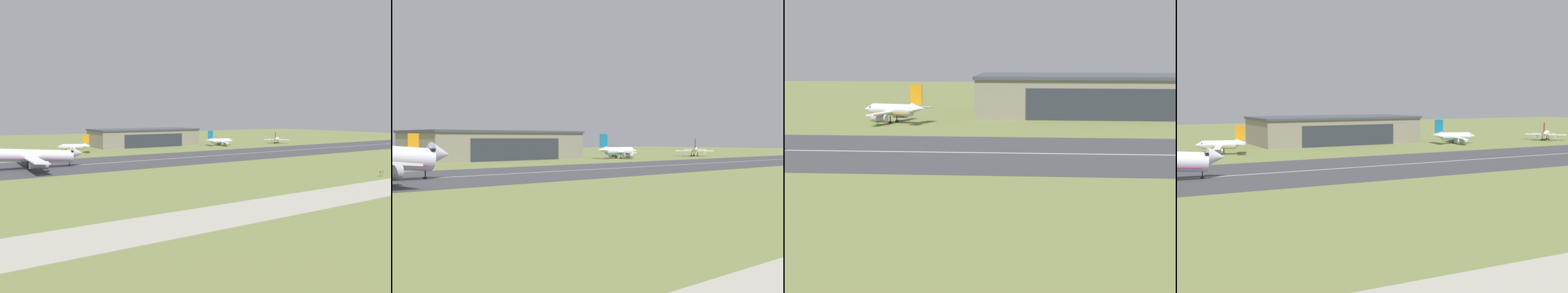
% 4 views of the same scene
% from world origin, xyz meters
% --- Properties ---
extents(ground_plane, '(665.66, 665.66, 0.00)m').
position_xyz_m(ground_plane, '(0.00, 58.61, 0.00)').
color(ground_plane, olive).
extents(runway_strip, '(425.66, 48.52, 0.06)m').
position_xyz_m(runway_strip, '(0.00, 117.21, 0.03)').
color(runway_strip, '#3D3D42').
rests_on(runway_strip, ground_plane).
extents(runway_centreline, '(383.09, 0.70, 0.01)m').
position_xyz_m(runway_centreline, '(0.00, 117.21, 0.07)').
color(runway_centreline, silver).
rests_on(runway_centreline, runway_strip).
extents(taxiway_road, '(319.24, 15.18, 0.05)m').
position_xyz_m(taxiway_road, '(0.00, 23.26, 0.03)').
color(taxiway_road, '#A8A393').
rests_on(taxiway_road, ground_plane).
extents(hangar_building, '(67.98, 32.23, 11.35)m').
position_xyz_m(hangar_building, '(7.41, 195.15, 5.69)').
color(hangar_building, gray).
rests_on(hangar_building, ground_plane).
extents(airplane_landing, '(42.39, 44.72, 15.45)m').
position_xyz_m(airplane_landing, '(-76.96, 115.47, 4.94)').
color(airplane_landing, silver).
rests_on(airplane_landing, ground_plane).
extents(airplane_parked_west, '(17.95, 22.49, 9.85)m').
position_xyz_m(airplane_parked_west, '(-45.55, 169.34, 3.24)').
color(airplane_parked_west, silver).
rests_on(airplane_parked_west, ground_plane).
extents(airplane_parked_centre, '(19.62, 22.43, 10.11)m').
position_xyz_m(airplane_parked_centre, '(51.08, 168.84, 2.97)').
color(airplane_parked_centre, white).
rests_on(airplane_parked_centre, ground_plane).
extents(airplane_parked_east, '(16.85, 16.89, 8.21)m').
position_xyz_m(airplane_parked_east, '(98.96, 164.82, 2.84)').
color(airplane_parked_east, white).
rests_on(airplane_parked_east, ground_plane).
extents(runway_sign, '(1.78, 0.13, 1.75)m').
position_xyz_m(runway_sign, '(17.77, 34.54, 1.35)').
color(runway_sign, '#4C4C51').
rests_on(runway_sign, ground_plane).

